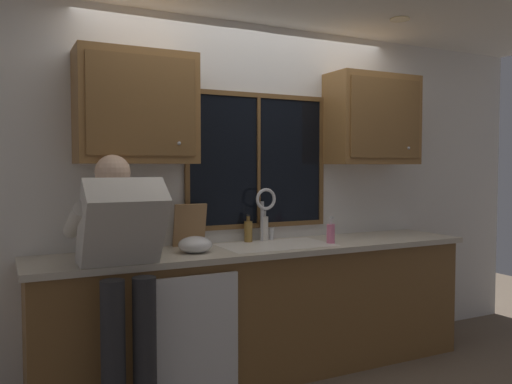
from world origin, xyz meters
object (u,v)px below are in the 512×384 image
(soap_dispenser, at_px, (331,233))
(bottle_green_glass, at_px, (248,231))
(bottle_tall_clear, at_px, (264,228))
(cutting_board, at_px, (190,225))
(person_standing, at_px, (122,260))
(mixing_bowl, at_px, (195,245))
(knife_block, at_px, (146,237))

(soap_dispenser, xyz_separation_m, bottle_green_glass, (-0.51, 0.33, 0.01))
(bottle_green_glass, relative_size, bottle_tall_clear, 0.85)
(bottle_tall_clear, bearing_deg, cutting_board, -179.06)
(person_standing, xyz_separation_m, mixing_bowl, (0.53, 0.27, 0.01))
(knife_block, distance_m, bottle_tall_clear, 0.97)
(person_standing, height_order, mixing_bowl, person_standing)
(cutting_board, bearing_deg, bottle_tall_clear, 0.94)
(knife_block, bearing_deg, cutting_board, 25.78)
(bottle_tall_clear, bearing_deg, person_standing, -155.50)
(mixing_bowl, xyz_separation_m, soap_dispenser, (1.02, -0.06, 0.02))
(knife_block, relative_size, bottle_tall_clear, 1.33)
(knife_block, distance_m, cutting_board, 0.40)
(soap_dispenser, height_order, bottle_tall_clear, bottle_tall_clear)
(cutting_board, height_order, bottle_green_glass, cutting_board)
(mixing_bowl, bearing_deg, bottle_tall_clear, 22.60)
(cutting_board, xyz_separation_m, bottle_tall_clear, (0.60, 0.01, -0.05))
(mixing_bowl, xyz_separation_m, bottle_tall_clear, (0.65, 0.27, 0.05))
(bottle_green_glass, bearing_deg, cutting_board, -179.72)
(knife_block, height_order, mixing_bowl, knife_block)
(cutting_board, xyz_separation_m, soap_dispenser, (0.97, -0.32, -0.07))
(mixing_bowl, bearing_deg, cutting_board, 78.25)
(person_standing, height_order, soap_dispenser, person_standing)
(person_standing, distance_m, soap_dispenser, 1.57)
(knife_block, relative_size, soap_dispenser, 1.63)
(person_standing, height_order, knife_block, person_standing)
(person_standing, bearing_deg, soap_dispenser, 7.47)
(bottle_green_glass, bearing_deg, mixing_bowl, -152.79)
(bottle_tall_clear, bearing_deg, knife_block, -169.14)
(knife_block, height_order, soap_dispenser, knife_block)
(cutting_board, relative_size, mixing_bowl, 1.37)
(soap_dispenser, relative_size, bottle_green_glass, 0.96)
(person_standing, height_order, cutting_board, person_standing)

